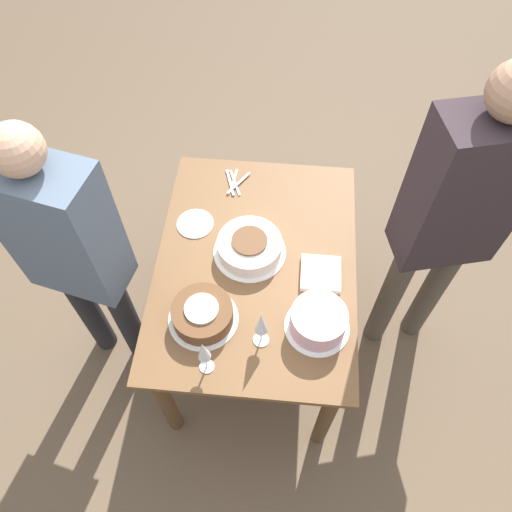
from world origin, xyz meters
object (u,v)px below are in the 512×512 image
at_px(person_watching, 453,215).
at_px(wine_glass_near, 203,351).
at_px(wine_glass_far, 261,324).
at_px(person_cutting, 72,250).
at_px(cake_center_white, 250,247).
at_px(cake_back_decorated, 318,321).
at_px(cake_front_chocolate, 203,314).

bearing_deg(person_watching, wine_glass_near, 19.08).
relative_size(wine_glass_far, person_cutting, 0.14).
relative_size(person_cutting, person_watching, 0.92).
distance_m(cake_center_white, wine_glass_far, 0.44).
relative_size(cake_back_decorated, wine_glass_far, 1.20).
relative_size(cake_back_decorated, wine_glass_near, 1.21).
relative_size(wine_glass_near, person_watching, 0.13).
bearing_deg(cake_center_white, cake_back_decorated, 42.04).
xyz_separation_m(wine_glass_near, wine_glass_far, (-0.13, 0.20, -0.01)).
distance_m(person_cutting, person_watching, 1.53).
bearing_deg(wine_glass_far, cake_front_chocolate, -106.28).
height_order(wine_glass_far, person_watching, person_watching).
distance_m(cake_front_chocolate, wine_glass_near, 0.23).
xyz_separation_m(cake_center_white, wine_glass_near, (0.55, -0.11, 0.11)).
bearing_deg(wine_glass_far, person_cutting, -106.62).
relative_size(cake_center_white, cake_front_chocolate, 1.12).
bearing_deg(cake_center_white, wine_glass_far, 11.68).
bearing_deg(cake_front_chocolate, cake_back_decorated, 90.60).
height_order(cake_front_chocolate, wine_glass_near, wine_glass_near).
bearing_deg(cake_front_chocolate, wine_glass_near, 12.21).
xyz_separation_m(cake_center_white, cake_front_chocolate, (0.35, -0.16, 0.00)).
distance_m(wine_glass_near, wine_glass_far, 0.24).
bearing_deg(wine_glass_near, cake_center_white, 168.27).
distance_m(cake_back_decorated, person_watching, 0.68).
distance_m(cake_center_white, cake_front_chocolate, 0.38).
xyz_separation_m(cake_front_chocolate, cake_back_decorated, (-0.00, 0.46, 0.01)).
bearing_deg(cake_back_decorated, wine_glass_near, -63.88).
height_order(cake_front_chocolate, person_cutting, person_cutting).
bearing_deg(wine_glass_near, cake_front_chocolate, -167.79).
distance_m(wine_glass_far, person_watching, 0.88).
bearing_deg(cake_front_chocolate, person_cutting, -106.77).
bearing_deg(wine_glass_far, cake_back_decorated, 108.95).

